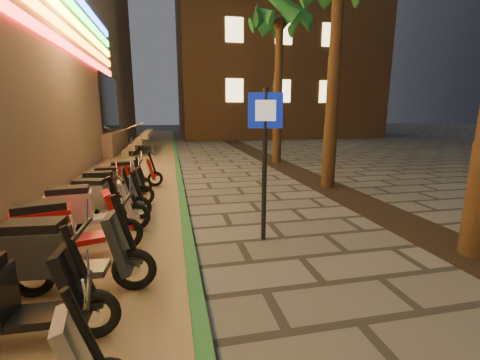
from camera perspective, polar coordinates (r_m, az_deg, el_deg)
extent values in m
cube|color=#8C7251|center=(12.28, -18.81, 0.60)|extent=(3.40, 60.00, 0.01)
cube|color=#246231|center=(12.18, -10.86, 1.16)|extent=(0.18, 60.00, 0.10)
cube|color=black|center=(8.72, 21.26, -3.99)|extent=(1.20, 40.00, 0.02)
cube|color=black|center=(20.25, -22.12, 12.55)|extent=(0.08, 5.00, 3.00)
cube|color=gray|center=(20.75, -27.24, 5.97)|extent=(5.00, 6.00, 1.20)
cube|color=gray|center=(20.23, -18.87, 5.24)|extent=(0.35, 5.00, 0.30)
cube|color=gray|center=(20.16, -17.94, 6.14)|extent=(0.35, 5.00, 0.30)
cube|color=gray|center=(20.10, -16.99, 7.05)|extent=(0.35, 5.00, 0.30)
cube|color=gray|center=(20.05, -16.04, 7.95)|extent=(0.35, 5.00, 0.30)
cylinder|color=silver|center=(18.21, -21.07, 7.90)|extent=(2.09, 0.06, 0.81)
cylinder|color=silver|center=(22.17, -19.52, 8.59)|extent=(2.09, 0.06, 0.81)
cube|color=brown|center=(36.89, 4.88, 27.97)|extent=(18.00, 16.00, 25.00)
cube|color=#FFE48C|center=(26.50, -0.97, 15.64)|extent=(1.40, 0.06, 1.80)
cube|color=#FFE48C|center=(27.55, 7.52, 15.41)|extent=(1.40, 0.06, 1.80)
cube|color=#FFE48C|center=(29.12, 15.22, 14.91)|extent=(1.40, 0.06, 1.80)
cube|color=#FFE48C|center=(27.16, -1.01, 25.16)|extent=(1.40, 0.06, 1.80)
cube|color=#FFE48C|center=(28.19, 7.80, 24.57)|extent=(1.40, 0.06, 1.80)
cube|color=#FFE48C|center=(29.73, 15.74, 23.59)|extent=(1.40, 0.06, 1.80)
cylinder|color=#472D19|center=(10.15, 16.16, 14.69)|extent=(0.40, 0.40, 5.70)
cylinder|color=#472D19|center=(14.76, 6.77, 14.54)|extent=(0.40, 0.40, 5.95)
sphere|color=#472D19|center=(15.20, 7.08, 25.82)|extent=(0.56, 0.56, 0.56)
cone|color=#16481A|center=(15.61, 10.58, 27.06)|extent=(0.60, 1.93, 1.52)
cone|color=#16481A|center=(16.05, 8.95, 26.68)|extent=(1.70, 1.86, 1.52)
cone|color=#16481A|center=(16.16, 6.57, 26.64)|extent=(2.00, 0.93, 1.52)
cone|color=#16481A|center=(15.89, 4.42, 26.93)|extent=(1.97, 1.48, 1.52)
cone|color=#16481A|center=(15.36, 3.40, 27.48)|extent=(1.22, 2.02, 1.52)
cone|color=#16481A|center=(14.80, 4.11, 28.08)|extent=(1.22, 2.02, 1.52)
cone|color=#16481A|center=(14.48, 6.37, 28.41)|extent=(1.97, 1.48, 1.52)
cone|color=#16481A|center=(14.57, 9.05, 28.23)|extent=(2.00, 0.93, 1.52)
cone|color=#16481A|center=(15.03, 10.69, 27.67)|extent=(1.70, 1.86, 1.52)
cylinder|color=black|center=(5.64, 4.36, 2.34)|extent=(0.09, 0.09, 2.69)
cube|color=#0E21B7|center=(5.54, 4.55, 12.21)|extent=(0.59, 0.12, 0.59)
cube|color=white|center=(5.52, 4.58, 12.21)|extent=(0.34, 0.07, 0.34)
cube|color=#A5A6AD|center=(2.87, -26.98, -26.11)|extent=(0.32, 0.42, 0.67)
cylinder|color=black|center=(2.75, -25.89, -22.90)|extent=(0.27, 0.11, 0.70)
cylinder|color=black|center=(2.59, -25.43, -17.26)|extent=(0.14, 0.55, 0.04)
torus|color=black|center=(3.83, -24.64, -20.84)|extent=(0.55, 0.12, 0.55)
cylinder|color=silver|center=(3.83, -24.64, -20.84)|extent=(0.15, 0.11, 0.15)
cube|color=black|center=(3.99, -33.65, -19.67)|extent=(0.59, 0.37, 0.08)
cube|color=black|center=(3.69, -27.46, -15.97)|extent=(0.29, 0.43, 0.74)
cylinder|color=black|center=(3.58, -26.62, -13.00)|extent=(0.29, 0.08, 0.78)
cylinder|color=black|center=(3.44, -26.30, -7.87)|extent=(0.06, 0.61, 0.05)
cube|color=black|center=(3.76, -24.81, -19.20)|extent=(0.24, 0.15, 0.06)
torus|color=black|center=(4.91, -33.12, -14.08)|extent=(0.58, 0.15, 0.58)
cylinder|color=silver|center=(4.91, -33.12, -14.08)|extent=(0.16, 0.12, 0.16)
torus|color=black|center=(4.52, -18.29, -14.86)|extent=(0.58, 0.15, 0.58)
cylinder|color=silver|center=(4.52, -18.29, -14.86)|extent=(0.16, 0.12, 0.16)
cube|color=#26282B|center=(4.66, -26.20, -14.07)|extent=(0.64, 0.42, 0.09)
cube|color=#26282B|center=(4.75, -32.58, -10.65)|extent=(0.80, 0.48, 0.55)
cube|color=black|center=(4.64, -33.03, -6.96)|extent=(0.71, 0.41, 0.13)
cube|color=#26282B|center=(4.40, -20.63, -10.41)|extent=(0.33, 0.46, 0.78)
cylinder|color=black|center=(4.31, -19.83, -7.69)|extent=(0.31, 0.10, 0.82)
cylinder|color=black|center=(4.19, -19.43, -3.11)|extent=(0.10, 0.64, 0.05)
cube|color=#26282B|center=(4.46, -18.40, -13.33)|extent=(0.25, 0.17, 0.07)
torus|color=black|center=(5.70, -32.23, -10.43)|extent=(0.58, 0.27, 0.58)
cylinder|color=silver|center=(5.70, -32.23, -10.43)|extent=(0.18, 0.15, 0.16)
torus|color=black|center=(5.74, -19.66, -9.10)|extent=(0.58, 0.27, 0.58)
cylinder|color=silver|center=(5.74, -19.66, -9.10)|extent=(0.18, 0.15, 0.16)
cube|color=#9C0E10|center=(5.67, -26.07, -9.42)|extent=(0.69, 0.54, 0.09)
cube|color=#9C0E10|center=(5.59, -31.69, -7.28)|extent=(0.87, 0.63, 0.55)
cube|color=black|center=(5.51, -32.05, -4.11)|extent=(0.76, 0.54, 0.13)
cube|color=#9C0E10|center=(5.60, -21.50, -5.68)|extent=(0.41, 0.51, 0.78)
cylinder|color=black|center=(5.55, -20.88, -3.41)|extent=(0.31, 0.16, 0.82)
cylinder|color=black|center=(5.48, -20.58, 0.24)|extent=(0.23, 0.63, 0.05)
cube|color=#9C0E10|center=(5.69, -19.75, -7.85)|extent=(0.28, 0.22, 0.07)
torus|color=black|center=(6.70, -28.46, -6.91)|extent=(0.57, 0.19, 0.56)
cylinder|color=silver|center=(6.70, -28.46, -6.91)|extent=(0.16, 0.13, 0.15)
torus|color=black|center=(6.62, -18.03, -6.25)|extent=(0.57, 0.19, 0.56)
cylinder|color=silver|center=(6.62, -18.03, -6.25)|extent=(0.16, 0.13, 0.15)
cube|color=white|center=(6.62, -23.40, -6.26)|extent=(0.64, 0.45, 0.09)
cube|color=white|center=(6.60, -27.99, -4.30)|extent=(0.81, 0.51, 0.54)
cube|color=black|center=(6.53, -28.26, -1.65)|extent=(0.71, 0.44, 0.13)
cube|color=white|center=(6.52, -19.56, -3.27)|extent=(0.35, 0.47, 0.76)
cylinder|color=black|center=(6.47, -19.03, -1.38)|extent=(0.30, 0.12, 0.80)
cylinder|color=black|center=(6.40, -18.75, 1.66)|extent=(0.14, 0.63, 0.05)
cube|color=white|center=(6.59, -18.10, -5.17)|extent=(0.26, 0.18, 0.06)
torus|color=black|center=(7.67, -25.45, -4.55)|extent=(0.52, 0.18, 0.52)
cylinder|color=silver|center=(7.67, -25.45, -4.55)|extent=(0.15, 0.12, 0.14)
torus|color=black|center=(7.31, -17.38, -4.68)|extent=(0.52, 0.18, 0.52)
cylinder|color=silver|center=(7.31, -17.38, -4.68)|extent=(0.15, 0.12, 0.14)
cube|color=gray|center=(7.46, -21.61, -4.33)|extent=(0.59, 0.42, 0.08)
cube|color=gray|center=(7.57, -25.09, -2.47)|extent=(0.75, 0.48, 0.50)
cube|color=black|center=(7.51, -25.29, -0.34)|extent=(0.66, 0.41, 0.12)
cube|color=gray|center=(7.26, -18.60, -2.12)|extent=(0.33, 0.43, 0.70)
cylinder|color=black|center=(7.20, -18.17, -0.59)|extent=(0.28, 0.11, 0.73)
cylinder|color=black|center=(7.13, -17.95, 1.90)|extent=(0.14, 0.57, 0.04)
cube|color=gray|center=(7.28, -17.43, -3.79)|extent=(0.24, 0.17, 0.06)
torus|color=black|center=(8.53, -24.12, -2.85)|extent=(0.52, 0.10, 0.51)
cylinder|color=silver|center=(8.53, -24.12, -2.85)|extent=(0.14, 0.10, 0.14)
torus|color=black|center=(8.36, -16.69, -2.59)|extent=(0.52, 0.10, 0.51)
cylinder|color=silver|center=(8.36, -16.69, -2.59)|extent=(0.14, 0.10, 0.14)
cube|color=black|center=(8.42, -20.53, -2.47)|extent=(0.55, 0.34, 0.08)
cube|color=black|center=(8.45, -23.77, -0.95)|extent=(0.70, 0.38, 0.50)
cube|color=black|center=(8.40, -23.93, 0.97)|extent=(0.62, 0.32, 0.12)
cube|color=black|center=(8.30, -17.78, -0.37)|extent=(0.27, 0.40, 0.70)
cylinder|color=black|center=(8.25, -17.39, 0.99)|extent=(0.27, 0.07, 0.73)
cylinder|color=black|center=(8.19, -17.18, 3.18)|extent=(0.05, 0.57, 0.04)
cube|color=black|center=(8.33, -16.74, -1.80)|extent=(0.22, 0.14, 0.06)
torus|color=black|center=(9.56, -22.89, -1.37)|extent=(0.48, 0.16, 0.48)
cylinder|color=silver|center=(9.56, -22.89, -1.37)|extent=(0.14, 0.11, 0.13)
torus|color=black|center=(9.56, -16.76, -0.92)|extent=(0.48, 0.16, 0.48)
cylinder|color=silver|center=(9.56, -16.76, -0.92)|extent=(0.14, 0.11, 0.13)
cube|color=#26282B|center=(9.54, -19.89, -0.93)|extent=(0.54, 0.38, 0.07)
cube|color=#26282B|center=(9.50, -22.58, 0.23)|extent=(0.68, 0.44, 0.46)
cube|color=black|center=(9.45, -22.70, 1.80)|extent=(0.60, 0.37, 0.11)
cube|color=#26282B|center=(9.49, -17.64, 0.86)|extent=(0.30, 0.40, 0.64)
cylinder|color=black|center=(9.46, -17.32, 1.97)|extent=(0.26, 0.10, 0.68)
cylinder|color=black|center=(9.42, -17.15, 3.75)|extent=(0.12, 0.53, 0.04)
cube|color=#26282B|center=(9.54, -16.79, -0.27)|extent=(0.22, 0.16, 0.05)
torus|color=black|center=(10.32, -20.57, -0.23)|extent=(0.49, 0.18, 0.48)
cylinder|color=silver|center=(10.32, -20.57, -0.23)|extent=(0.14, 0.11, 0.13)
torus|color=black|center=(10.39, -14.83, 0.22)|extent=(0.49, 0.18, 0.48)
cylinder|color=silver|center=(10.39, -14.83, 0.22)|extent=(0.14, 0.11, 0.13)
cube|color=maroon|center=(10.34, -17.76, 0.19)|extent=(0.56, 0.40, 0.07)
cube|color=maroon|center=(10.27, -20.27, 1.27)|extent=(0.70, 0.46, 0.47)
cube|color=black|center=(10.23, -20.37, 2.76)|extent=(0.62, 0.39, 0.11)
cube|color=maroon|center=(10.32, -15.64, 1.88)|extent=(0.31, 0.41, 0.65)
cylinder|color=black|center=(10.30, -15.34, 2.93)|extent=(0.26, 0.11, 0.69)
cylinder|color=black|center=(10.26, -15.17, 4.59)|extent=(0.13, 0.54, 0.04)
cube|color=maroon|center=(10.37, -14.87, 0.82)|extent=(0.22, 0.16, 0.06)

